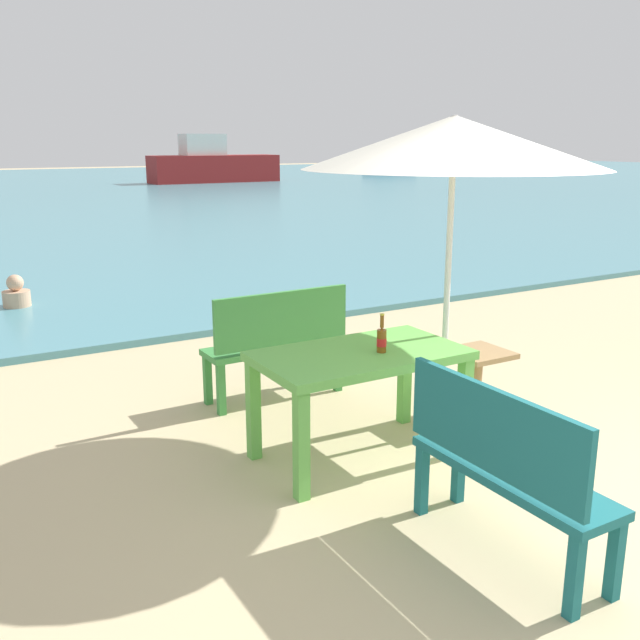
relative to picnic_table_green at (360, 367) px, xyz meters
name	(u,v)px	position (x,y,z in m)	size (l,w,h in m)	color
sea_water	(3,193)	(1.02, 28.41, -0.61)	(120.00, 50.00, 0.08)	teal
picnic_table_green	(360,367)	(0.00, 0.00, 0.00)	(1.40, 0.80, 0.76)	#60B24C
beer_bottle_amber	(382,339)	(0.11, -0.09, 0.20)	(0.07, 0.07, 0.26)	brown
patio_umbrella	(454,143)	(0.77, 0.04, 1.47)	(2.10, 2.10, 2.30)	silver
side_table_wood	(478,374)	(1.21, 0.15, -0.30)	(0.44, 0.44, 0.54)	#9E7A51
bench_teal_center	(503,461)	(-0.04, -1.39, -0.11)	(0.37, 1.20, 0.95)	#196066
bench_green_right	(278,338)	(0.02, 1.27, -0.11)	(1.20, 0.38, 0.95)	#3D8C42
swimmer_person	(16,294)	(-1.45, 5.75, -0.41)	(0.34, 0.34, 0.41)	tan
boat_barge	(389,166)	(25.23, 34.86, -0.09)	(3.65, 1.00, 1.33)	navy
boat_cargo_ship	(213,165)	(11.25, 30.75, 0.29)	(6.58, 1.80, 2.39)	maroon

